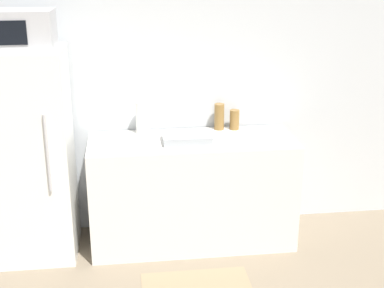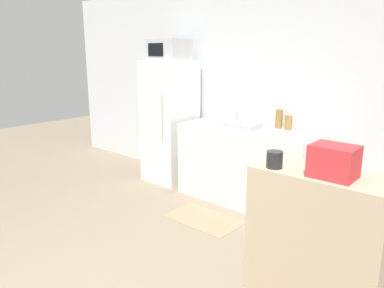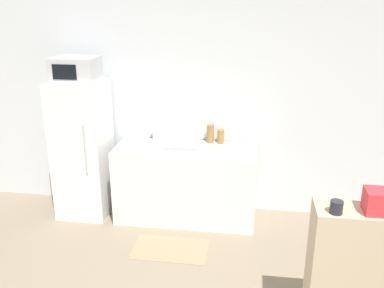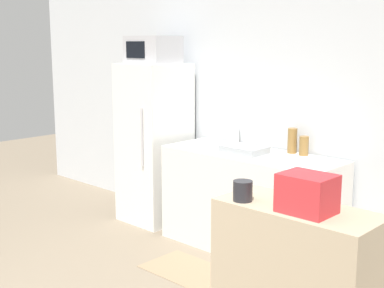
% 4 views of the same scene
% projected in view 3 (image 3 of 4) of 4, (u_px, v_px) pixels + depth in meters
% --- Properties ---
extents(wall_back, '(8.00, 0.06, 2.60)m').
position_uv_depth(wall_back, '(217.00, 107.00, 5.10)').
color(wall_back, silver).
rests_on(wall_back, ground_plane).
extents(refrigerator, '(0.60, 0.62, 1.64)m').
position_uv_depth(refrigerator, '(83.00, 149.00, 5.11)').
color(refrigerator, white).
rests_on(refrigerator, ground_plane).
extents(microwave, '(0.49, 0.38, 0.27)m').
position_uv_depth(microwave, '(76.00, 69.00, 4.79)').
color(microwave, '#BCBCC1').
rests_on(microwave, refrigerator).
extents(counter, '(1.64, 0.62, 0.89)m').
position_uv_depth(counter, '(186.00, 184.00, 5.08)').
color(counter, silver).
rests_on(counter, ground_plane).
extents(sink_basin, '(0.38, 0.26, 0.06)m').
position_uv_depth(sink_basin, '(181.00, 147.00, 4.89)').
color(sink_basin, '#9EA3A8').
rests_on(sink_basin, counter).
extents(bottle_tall, '(0.08, 0.08, 0.22)m').
position_uv_depth(bottle_tall, '(210.00, 134.00, 5.09)').
color(bottle_tall, olive).
rests_on(bottle_tall, counter).
extents(bottle_short, '(0.08, 0.08, 0.17)m').
position_uv_depth(bottle_short, '(221.00, 137.00, 5.07)').
color(bottle_short, olive).
rests_on(bottle_short, counter).
extents(shelf_cabinet, '(0.73, 0.33, 1.14)m').
position_uv_depth(shelf_cabinet, '(358.00, 277.00, 3.20)').
color(shelf_cabinet, tan).
rests_on(shelf_cabinet, ground_plane).
extents(basket, '(0.22, 0.18, 0.17)m').
position_uv_depth(basket, '(381.00, 202.00, 2.93)').
color(basket, red).
rests_on(basket, shelf_cabinet).
extents(jar, '(0.09, 0.09, 0.09)m').
position_uv_depth(jar, '(336.00, 207.00, 2.94)').
color(jar, '#232328').
rests_on(jar, shelf_cabinet).
extents(paper_towel_roll, '(0.11, 0.11, 0.27)m').
position_uv_depth(paper_towel_roll, '(157.00, 130.00, 5.14)').
color(paper_towel_roll, white).
rests_on(paper_towel_roll, counter).
extents(kitchen_rug, '(0.79, 0.48, 0.01)m').
position_uv_depth(kitchen_rug, '(170.00, 249.00, 4.56)').
color(kitchen_rug, '#937A5B').
rests_on(kitchen_rug, ground_plane).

